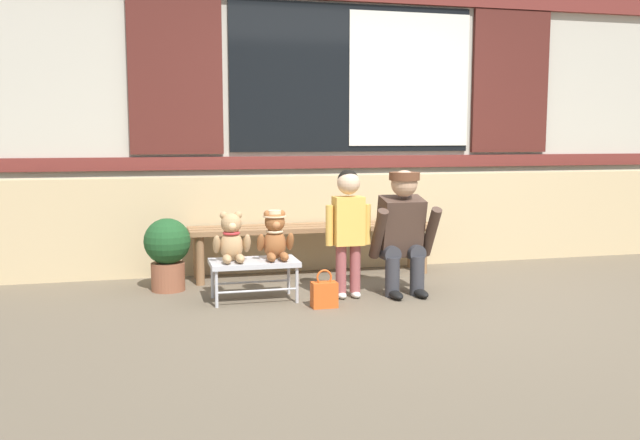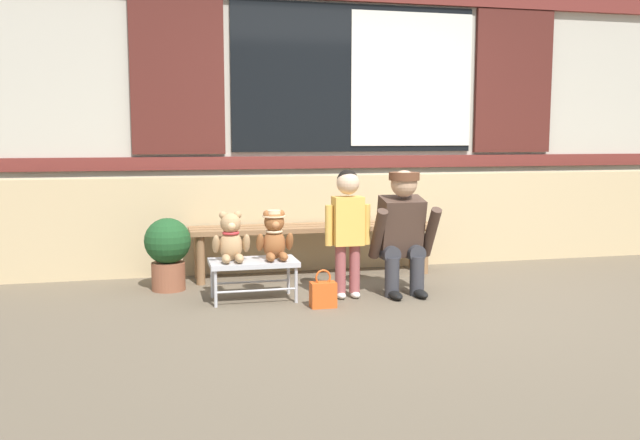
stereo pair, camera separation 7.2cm
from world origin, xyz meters
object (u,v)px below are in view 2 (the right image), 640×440
at_px(small_display_bench, 253,265).
at_px(child_standing, 348,219).
at_px(wooden_bench_long, 313,233).
at_px(teddy_bear_with_hat, 275,236).
at_px(potted_plant, 168,250).
at_px(adult_crouching, 403,232).
at_px(teddy_bear_plain, 231,239).
at_px(handbag_on_ground, 323,294).

bearing_deg(small_display_bench, child_standing, -6.92).
relative_size(wooden_bench_long, teddy_bear_with_hat, 5.78).
relative_size(teddy_bear_with_hat, potted_plant, 0.64).
distance_m(wooden_bench_long, adult_crouching, 0.97).
distance_m(child_standing, adult_crouching, 0.46).
relative_size(child_standing, potted_plant, 1.68).
distance_m(small_display_bench, potted_plant, 0.78).
xyz_separation_m(teddy_bear_plain, child_standing, (0.85, -0.09, 0.13)).
bearing_deg(small_display_bench, wooden_bench_long, 50.80).
distance_m(wooden_bench_long, potted_plant, 1.26).
bearing_deg(teddy_bear_plain, child_standing, -5.73).
bearing_deg(potted_plant, small_display_bench, -39.15).
distance_m(adult_crouching, potted_plant, 1.83).
height_order(wooden_bench_long, teddy_bear_plain, teddy_bear_plain).
bearing_deg(teddy_bear_with_hat, potted_plant, 147.37).
xyz_separation_m(adult_crouching, handbag_on_ground, (-0.69, -0.27, -0.38)).
bearing_deg(teddy_bear_with_hat, child_standing, -9.19).
bearing_deg(handbag_on_ground, potted_plant, 142.23).
bearing_deg(teddy_bear_with_hat, handbag_on_ground, -48.49).
height_order(small_display_bench, potted_plant, potted_plant).
bearing_deg(potted_plant, teddy_bear_with_hat, -32.63).
xyz_separation_m(teddy_bear_plain, teddy_bear_with_hat, (0.32, 0.00, 0.01)).
height_order(teddy_bear_plain, potted_plant, teddy_bear_plain).
relative_size(small_display_bench, teddy_bear_with_hat, 1.76).
relative_size(wooden_bench_long, small_display_bench, 3.28).
bearing_deg(potted_plant, wooden_bench_long, 12.77).
distance_m(teddy_bear_with_hat, adult_crouching, 0.98).
height_order(wooden_bench_long, child_standing, child_standing).
relative_size(teddy_bear_plain, handbag_on_ground, 1.34).
relative_size(teddy_bear_with_hat, handbag_on_ground, 1.34).
height_order(wooden_bench_long, teddy_bear_with_hat, teddy_bear_with_hat).
bearing_deg(wooden_bench_long, small_display_bench, -129.20).
xyz_separation_m(teddy_bear_plain, adult_crouching, (1.30, -0.05, 0.02)).
xyz_separation_m(small_display_bench, handbag_on_ground, (0.45, -0.32, -0.17)).
distance_m(teddy_bear_with_hat, potted_plant, 0.92).
distance_m(child_standing, handbag_on_ground, 0.60).
height_order(child_standing, adult_crouching, child_standing).
relative_size(wooden_bench_long, teddy_bear_plain, 5.78).
bearing_deg(small_display_bench, teddy_bear_plain, 179.49).
bearing_deg(teddy_bear_plain, handbag_on_ground, -28.13).
xyz_separation_m(small_display_bench, teddy_bear_with_hat, (0.16, 0.00, 0.21)).
bearing_deg(handbag_on_ground, adult_crouching, 21.50).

